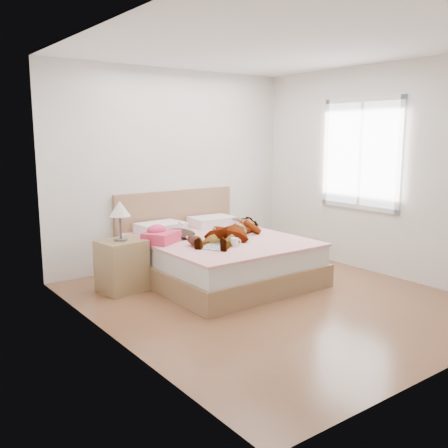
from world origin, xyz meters
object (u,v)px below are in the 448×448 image
object	(u,v)px
woman	(234,228)
phone	(181,224)
coffee_mug	(235,242)
towel	(160,235)
magazine	(219,246)
plush_toy	(195,241)
bed	(215,256)
nightstand	(122,262)

from	to	relation	value
woman	phone	size ratio (longest dim) A/B	18.70
coffee_mug	woman	bearing A→B (deg)	53.66
towel	magazine	size ratio (longest dim) A/B	1.04
towel	plush_toy	xyz separation A→B (m)	(0.22, -0.40, -0.02)
plush_toy	bed	bearing A→B (deg)	30.46
phone	bed	world-z (taller)	bed
bed	coffee_mug	distance (m)	0.64
magazine	nightstand	distance (m)	1.11
plush_toy	phone	bearing A→B (deg)	73.32
bed	coffee_mug	xyz separation A→B (m)	(-0.13, -0.56, 0.28)
phone	magazine	bearing A→B (deg)	-121.63
coffee_mug	magazine	bearing A→B (deg)	145.77
woman	phone	bearing A→B (deg)	-163.24
towel	coffee_mug	distance (m)	0.89
nightstand	coffee_mug	bearing A→B (deg)	-36.06
woman	magazine	distance (m)	0.58
nightstand	phone	bearing A→B (deg)	5.62
phone	plush_toy	size ratio (longest dim) A/B	0.38
woman	bed	distance (m)	0.41
nightstand	bed	bearing A→B (deg)	-9.45
woman	phone	distance (m)	0.64
bed	towel	world-z (taller)	bed
woman	coffee_mug	size ratio (longest dim) A/B	11.98
phone	towel	xyz separation A→B (m)	(-0.38, -0.15, -0.08)
woman	magazine	size ratio (longest dim) A/B	3.26
plush_toy	nightstand	distance (m)	0.86
magazine	nightstand	size ratio (longest dim) A/B	0.48
coffee_mug	nightstand	bearing A→B (deg)	143.94
towel	magazine	distance (m)	0.72
coffee_mug	plush_toy	xyz separation A→B (m)	(-0.35, 0.28, 0.01)
magazine	towel	bearing A→B (deg)	125.82
plush_toy	towel	bearing A→B (deg)	118.15
phone	towel	bearing A→B (deg)	166.81
magazine	coffee_mug	size ratio (longest dim) A/B	3.68
magazine	nightstand	xyz separation A→B (m)	(-0.88, 0.65, -0.18)
bed	coffee_mug	bearing A→B (deg)	-102.74
towel	nightstand	xyz separation A→B (m)	(-0.46, 0.07, -0.26)
towel	coffee_mug	size ratio (longest dim) A/B	3.81
bed	plush_toy	bearing A→B (deg)	-149.54
phone	nightstand	distance (m)	0.91
phone	towel	size ratio (longest dim) A/B	0.17
phone	bed	bearing A→B (deg)	-76.22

